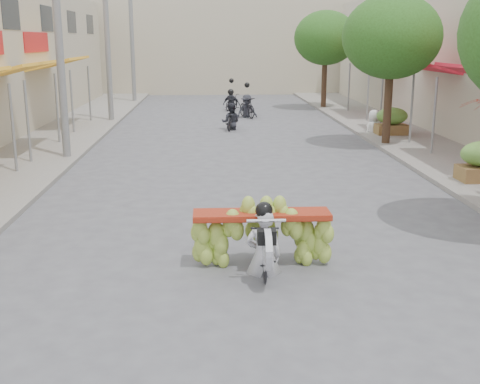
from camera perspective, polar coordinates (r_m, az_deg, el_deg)
ground at (r=7.93m, az=3.99°, el=-13.55°), size 120.00×120.00×0.00m
sidewalk_left at (r=23.08m, az=-18.30°, el=4.45°), size 4.00×60.00×0.12m
sidewalk_right at (r=23.62m, az=16.68°, el=4.78°), size 4.00×60.00×0.12m
far_building at (r=44.97m, az=-1.86°, el=13.97°), size 20.00×6.00×7.00m
utility_pole_mid at (r=19.49m, az=-16.88°, el=14.63°), size 0.60×0.24×8.00m
utility_pole_far at (r=28.32m, az=-12.51°, el=14.58°), size 0.60×0.24×8.00m
utility_pole_back at (r=37.23m, az=-10.23°, el=14.52°), size 0.60×0.24×8.00m
street_tree_mid at (r=21.88m, az=14.20°, el=14.05°), size 3.40×3.40×5.25m
street_tree_far at (r=33.56m, az=8.12°, el=14.25°), size 3.40×3.40×5.25m
produce_crate_far at (r=24.21m, az=14.21°, el=6.73°), size 1.20×0.88×1.16m
banana_motorbike at (r=9.82m, az=2.16°, el=-3.59°), size 2.27×1.78×2.03m
pedestrian at (r=24.72m, az=12.68°, el=7.61°), size 0.99×0.82×1.74m
bg_motorbike_a at (r=25.51m, az=-0.88°, el=7.58°), size 0.87×1.70×1.95m
bg_motorbike_b at (r=29.50m, az=0.66°, el=8.67°), size 1.18×1.83×1.95m
bg_motorbike_c at (r=32.69m, az=-0.82°, el=9.18°), size 1.10×1.61×1.95m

